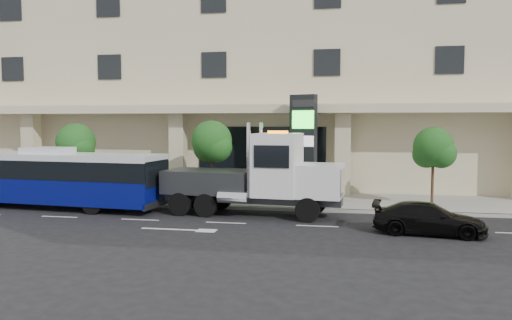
{
  "coord_description": "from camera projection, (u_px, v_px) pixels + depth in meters",
  "views": [
    {
      "loc": [
        5.1,
        -22.58,
        4.4
      ],
      "look_at": [
        0.73,
        2.0,
        2.53
      ],
      "focal_mm": 35.0,
      "sensor_mm": 36.0,
      "label": 1
    }
  ],
  "objects": [
    {
      "name": "convention_center",
      "position": [
        277.0,
        49.0,
        37.78
      ],
      "size": [
        60.0,
        17.6,
        20.0
      ],
      "color": "#C4B793",
      "rests_on": "ground"
    },
    {
      "name": "tree_left",
      "position": [
        76.0,
        145.0,
        28.42
      ],
      "size": [
        2.27,
        2.2,
        4.22
      ],
      "color": "#422B19",
      "rests_on": "sidewalk"
    },
    {
      "name": "tow_truck",
      "position": [
        260.0,
        177.0,
        23.57
      ],
      "size": [
        9.71,
        3.12,
        4.4
      ],
      "rotation": [
        0.0,
        0.0,
        -0.09
      ],
      "color": "#2D3033",
      "rests_on": "ground"
    },
    {
      "name": "tree_mid",
      "position": [
        212.0,
        144.0,
        27.02
      ],
      "size": [
        2.28,
        2.2,
        4.38
      ],
      "color": "#422B19",
      "rests_on": "sidewalk"
    },
    {
      "name": "tree_right",
      "position": [
        434.0,
        150.0,
        25.03
      ],
      "size": [
        2.1,
        2.0,
        4.04
      ],
      "color": "#422B19",
      "rests_on": "sidewalk"
    },
    {
      "name": "signage_pylon",
      "position": [
        303.0,
        147.0,
        26.98
      ],
      "size": [
        1.52,
        0.97,
        5.76
      ],
      "rotation": [
        0.0,
        0.0,
        -0.34
      ],
      "color": "black",
      "rests_on": "sidewalk"
    },
    {
      "name": "sidewalk",
      "position": [
        253.0,
        199.0,
        28.29
      ],
      "size": [
        120.0,
        6.0,
        0.15
      ],
      "primitive_type": "cube",
      "color": "gray",
      "rests_on": "ground"
    },
    {
      "name": "ground",
      "position": [
        233.0,
        217.0,
        23.39
      ],
      "size": [
        120.0,
        120.0,
        0.0
      ],
      "primitive_type": "plane",
      "color": "black",
      "rests_on": "ground"
    },
    {
      "name": "curb",
      "position": [
        242.0,
        208.0,
        25.35
      ],
      "size": [
        120.0,
        0.3,
        0.15
      ],
      "primitive_type": "cube",
      "color": "gray",
      "rests_on": "ground"
    },
    {
      "name": "city_bus",
      "position": [
        49.0,
        177.0,
        25.78
      ],
      "size": [
        12.56,
        3.76,
        3.13
      ],
      "rotation": [
        0.0,
        0.0,
        -0.09
      ],
      "color": "black",
      "rests_on": "ground"
    },
    {
      "name": "black_sedan",
      "position": [
        429.0,
        218.0,
        19.65
      ],
      "size": [
        4.51,
        2.29,
        1.25
      ],
      "primitive_type": "imported",
      "rotation": [
        0.0,
        0.0,
        1.44
      ],
      "color": "black",
      "rests_on": "ground"
    }
  ]
}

